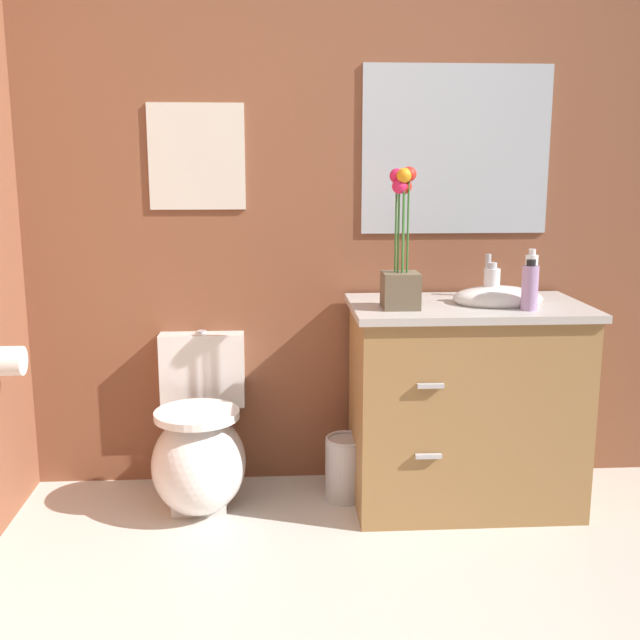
{
  "coord_description": "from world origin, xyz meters",
  "views": [
    {
      "loc": [
        -0.26,
        -1.65,
        1.4
      ],
      "look_at": [
        -0.07,
        1.29,
        0.8
      ],
      "focal_mm": 43.17,
      "sensor_mm": 36.0,
      "label": 1
    }
  ],
  "objects_px": {
    "lotion_bottle": "(530,287)",
    "wall_poster": "(197,157)",
    "hand_wash_bottle": "(492,285)",
    "wall_mirror": "(456,150)",
    "trash_bin": "(346,467)",
    "toilet_paper_roll": "(8,361)",
    "vanity_cabinet": "(465,402)",
    "soap_bottle": "(531,278)",
    "toilet": "(200,449)",
    "flower_vase": "(401,263)"
  },
  "relations": [
    {
      "from": "flower_vase",
      "to": "trash_bin",
      "type": "xyz_separation_m",
      "value": [
        -0.19,
        0.13,
        -0.88
      ]
    },
    {
      "from": "toilet",
      "to": "hand_wash_bottle",
      "type": "xyz_separation_m",
      "value": [
        1.18,
        -0.01,
        0.67
      ]
    },
    {
      "from": "toilet_paper_roll",
      "to": "toilet",
      "type": "bearing_deg",
      "value": 16.32
    },
    {
      "from": "toilet_paper_roll",
      "to": "soap_bottle",
      "type": "bearing_deg",
      "value": 5.46
    },
    {
      "from": "vanity_cabinet",
      "to": "soap_bottle",
      "type": "bearing_deg",
      "value": 5.11
    },
    {
      "from": "trash_bin",
      "to": "toilet_paper_roll",
      "type": "relative_size",
      "value": 2.47
    },
    {
      "from": "toilet",
      "to": "vanity_cabinet",
      "type": "distance_m",
      "value": 1.11
    },
    {
      "from": "toilet",
      "to": "soap_bottle",
      "type": "bearing_deg",
      "value": -0.15
    },
    {
      "from": "flower_vase",
      "to": "wall_poster",
      "type": "distance_m",
      "value": 0.97
    },
    {
      "from": "vanity_cabinet",
      "to": "hand_wash_bottle",
      "type": "xyz_separation_m",
      "value": [
        0.09,
        0.01,
        0.48
      ]
    },
    {
      "from": "hand_wash_bottle",
      "to": "wall_poster",
      "type": "bearing_deg",
      "value": 166.67
    },
    {
      "from": "toilet",
      "to": "trash_bin",
      "type": "xyz_separation_m",
      "value": [
        0.61,
        0.03,
        -0.11
      ]
    },
    {
      "from": "flower_vase",
      "to": "soap_bottle",
      "type": "height_order",
      "value": "flower_vase"
    },
    {
      "from": "flower_vase",
      "to": "lotion_bottle",
      "type": "xyz_separation_m",
      "value": [
        0.49,
        -0.07,
        -0.09
      ]
    },
    {
      "from": "wall_mirror",
      "to": "toilet_paper_roll",
      "type": "bearing_deg",
      "value": -165.23
    },
    {
      "from": "lotion_bottle",
      "to": "trash_bin",
      "type": "relative_size",
      "value": 0.71
    },
    {
      "from": "toilet",
      "to": "flower_vase",
      "type": "bearing_deg",
      "value": -7.59
    },
    {
      "from": "toilet_paper_roll",
      "to": "wall_mirror",
      "type": "bearing_deg",
      "value": 14.77
    },
    {
      "from": "toilet",
      "to": "lotion_bottle",
      "type": "xyz_separation_m",
      "value": [
        1.29,
        -0.17,
        0.69
      ]
    },
    {
      "from": "toilet",
      "to": "lotion_bottle",
      "type": "distance_m",
      "value": 1.47
    },
    {
      "from": "hand_wash_bottle",
      "to": "trash_bin",
      "type": "xyz_separation_m",
      "value": [
        -0.58,
        0.04,
        -0.78
      ]
    },
    {
      "from": "wall_mirror",
      "to": "toilet_paper_roll",
      "type": "distance_m",
      "value": 1.98
    },
    {
      "from": "flower_vase",
      "to": "wall_mirror",
      "type": "height_order",
      "value": "wall_mirror"
    },
    {
      "from": "vanity_cabinet",
      "to": "wall_mirror",
      "type": "xyz_separation_m",
      "value": [
        -0.0,
        0.29,
        1.02
      ]
    },
    {
      "from": "trash_bin",
      "to": "wall_mirror",
      "type": "bearing_deg",
      "value": 26.56
    },
    {
      "from": "toilet",
      "to": "toilet_paper_roll",
      "type": "bearing_deg",
      "value": -163.68
    },
    {
      "from": "soap_bottle",
      "to": "toilet_paper_roll",
      "type": "relative_size",
      "value": 1.95
    },
    {
      "from": "toilet",
      "to": "vanity_cabinet",
      "type": "relative_size",
      "value": 0.67
    },
    {
      "from": "lotion_bottle",
      "to": "wall_poster",
      "type": "xyz_separation_m",
      "value": [
        -1.29,
        0.44,
        0.49
      ]
    },
    {
      "from": "soap_bottle",
      "to": "wall_poster",
      "type": "relative_size",
      "value": 0.5
    },
    {
      "from": "vanity_cabinet",
      "to": "hand_wash_bottle",
      "type": "height_order",
      "value": "vanity_cabinet"
    },
    {
      "from": "wall_poster",
      "to": "hand_wash_bottle",
      "type": "bearing_deg",
      "value": -13.33
    },
    {
      "from": "hand_wash_bottle",
      "to": "trash_bin",
      "type": "distance_m",
      "value": 0.97
    },
    {
      "from": "wall_poster",
      "to": "lotion_bottle",
      "type": "bearing_deg",
      "value": -18.97
    },
    {
      "from": "flower_vase",
      "to": "hand_wash_bottle",
      "type": "distance_m",
      "value": 0.41
    },
    {
      "from": "soap_bottle",
      "to": "trash_bin",
      "type": "xyz_separation_m",
      "value": [
        -0.74,
        0.03,
        -0.81
      ]
    },
    {
      "from": "hand_wash_bottle",
      "to": "wall_mirror",
      "type": "height_order",
      "value": "wall_mirror"
    },
    {
      "from": "hand_wash_bottle",
      "to": "toilet_paper_roll",
      "type": "bearing_deg",
      "value": -174.36
    },
    {
      "from": "lotion_bottle",
      "to": "wall_poster",
      "type": "bearing_deg",
      "value": 161.03
    },
    {
      "from": "lotion_bottle",
      "to": "hand_wash_bottle",
      "type": "height_order",
      "value": "lotion_bottle"
    },
    {
      "from": "soap_bottle",
      "to": "wall_mirror",
      "type": "xyz_separation_m",
      "value": [
        -0.26,
        0.27,
        0.51
      ]
    },
    {
      "from": "flower_vase",
      "to": "toilet_paper_roll",
      "type": "height_order",
      "value": "flower_vase"
    },
    {
      "from": "toilet",
      "to": "trash_bin",
      "type": "relative_size",
      "value": 2.54
    },
    {
      "from": "vanity_cabinet",
      "to": "trash_bin",
      "type": "xyz_separation_m",
      "value": [
        -0.48,
        0.05,
        -0.3
      ]
    },
    {
      "from": "vanity_cabinet",
      "to": "lotion_bottle",
      "type": "distance_m",
      "value": 0.56
    },
    {
      "from": "toilet",
      "to": "lotion_bottle",
      "type": "height_order",
      "value": "lotion_bottle"
    },
    {
      "from": "soap_bottle",
      "to": "lotion_bottle",
      "type": "xyz_separation_m",
      "value": [
        -0.06,
        -0.17,
        -0.01
      ]
    },
    {
      "from": "wall_poster",
      "to": "vanity_cabinet",
      "type": "bearing_deg",
      "value": -15.08
    },
    {
      "from": "toilet_paper_roll",
      "to": "flower_vase",
      "type": "bearing_deg",
      "value": 3.49
    },
    {
      "from": "soap_bottle",
      "to": "toilet_paper_roll",
      "type": "bearing_deg",
      "value": -174.54
    }
  ]
}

